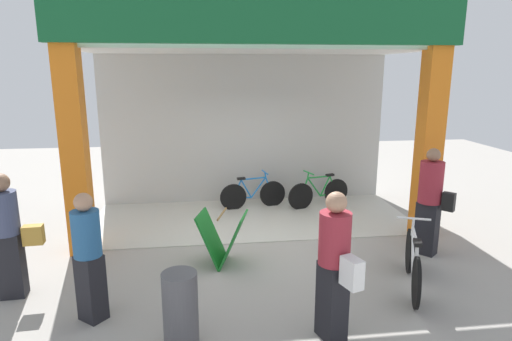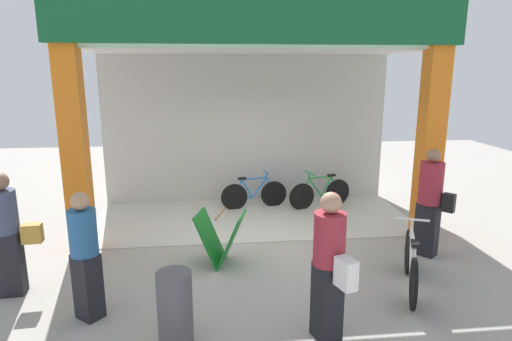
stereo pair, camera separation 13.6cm
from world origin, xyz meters
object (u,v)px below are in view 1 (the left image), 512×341
bicycle_inside_1 (319,193)px  bicycle_parked_0 (413,263)px  trash_bin (180,309)px  pedestrian_3 (335,265)px  bicycle_inside_0 (253,194)px  pedestrian_2 (430,200)px  sandwich_board_sign (222,239)px  pedestrian_0 (9,234)px  pedestrian_1 (88,256)px

bicycle_inside_1 → bicycle_parked_0: bicycle_parked_0 is taller
bicycle_parked_0 → trash_bin: size_ratio=1.86×
pedestrian_3 → bicycle_inside_0: bearing=93.9°
pedestrian_2 → trash_bin: (-3.89, -1.95, -0.50)m
sandwich_board_sign → pedestrian_0: pedestrian_0 is taller
bicycle_inside_0 → pedestrian_2: size_ratio=0.83×
pedestrian_3 → pedestrian_1: bearing=165.0°
bicycle_inside_1 → bicycle_parked_0: size_ratio=0.91×
bicycle_inside_0 → sandwich_board_sign: sandwich_board_sign is taller
pedestrian_1 → pedestrian_3: (2.76, -0.74, 0.08)m
pedestrian_2 → pedestrian_3: 3.01m
bicycle_inside_0 → pedestrian_0: bearing=-137.2°
pedestrian_0 → pedestrian_1: size_ratio=1.06×
bicycle_parked_0 → pedestrian_3: (-1.43, -0.98, 0.52)m
bicycle_inside_0 → pedestrian_0: (-3.59, -3.33, 0.55)m
pedestrian_0 → pedestrian_2: bearing=5.7°
sandwich_board_sign → pedestrian_2: (3.33, -0.02, 0.50)m
pedestrian_3 → bicycle_parked_0: bearing=34.5°
bicycle_inside_0 → pedestrian_2: (2.54, -2.71, 0.60)m
pedestrian_1 → pedestrian_3: bearing=-15.0°
pedestrian_2 → pedestrian_3: bearing=-137.2°
bicycle_parked_0 → pedestrian_2: pedestrian_2 is taller
sandwich_board_sign → bicycle_inside_1: bearing=49.2°
bicycle_parked_0 → trash_bin: bearing=-164.2°
sandwich_board_sign → pedestrian_3: 2.40m
pedestrian_2 → bicycle_inside_0: bearing=133.1°
bicycle_inside_0 → pedestrian_3: (0.33, -4.76, 0.57)m
pedestrian_2 → bicycle_inside_1: bearing=112.6°
pedestrian_1 → pedestrian_2: 5.14m
bicycle_parked_0 → trash_bin: bicycle_parked_0 is taller
pedestrian_0 → pedestrian_1: (1.16, -0.70, -0.06)m
bicycle_inside_1 → pedestrian_0: size_ratio=0.85×
pedestrian_0 → bicycle_inside_1: bearing=32.7°
bicycle_inside_0 → pedestrian_0: 4.92m
sandwich_board_sign → pedestrian_1: 2.14m
bicycle_parked_0 → pedestrian_1: 4.22m
bicycle_parked_0 → pedestrian_2: size_ratio=0.90×
pedestrian_1 → bicycle_inside_1: bearing=45.4°
pedestrian_2 → pedestrian_1: bearing=-165.2°
sandwich_board_sign → trash_bin: (-0.55, -1.97, 0.01)m
pedestrian_2 → trash_bin: pedestrian_2 is taller
pedestrian_1 → pedestrian_3: 2.85m
bicycle_inside_1 → pedestrian_0: 6.01m
pedestrian_1 → pedestrian_2: pedestrian_2 is taller
bicycle_inside_1 → pedestrian_2: size_ratio=0.82×
bicycle_inside_1 → pedestrian_3: size_ratio=0.84×
bicycle_inside_1 → trash_bin: (-2.79, -4.57, 0.10)m
bicycle_inside_0 → bicycle_parked_0: (1.76, -3.78, 0.05)m
pedestrian_0 → pedestrian_1: bearing=-31.1°
bicycle_inside_0 → bicycle_inside_1: bicycle_inside_1 is taller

